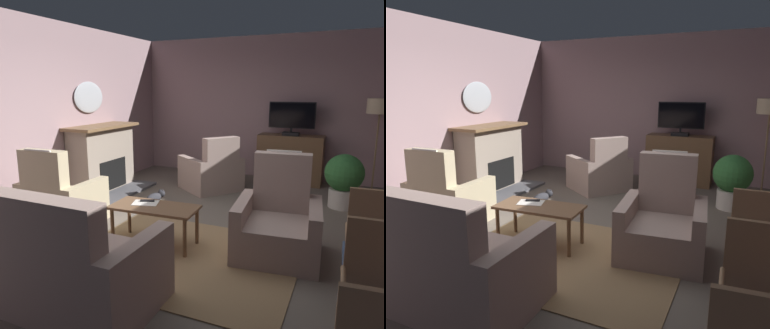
# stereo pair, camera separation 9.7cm
# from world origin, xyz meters

# --- Properties ---
(ground_plane) EXTENTS (5.72, 7.54, 0.04)m
(ground_plane) POSITION_xyz_m (0.00, 0.00, -0.02)
(ground_plane) COLOR #665B51
(wall_back) EXTENTS (5.72, 0.10, 2.85)m
(wall_back) POSITION_xyz_m (0.00, 3.52, 1.42)
(wall_back) COLOR gray
(wall_back) RESTS_ON ground_plane
(wall_left) EXTENTS (0.10, 7.54, 2.85)m
(wall_left) POSITION_xyz_m (-2.61, 0.00, 1.42)
(wall_left) COLOR gray
(wall_left) RESTS_ON ground_plane
(rug_central) EXTENTS (2.41, 1.94, 0.01)m
(rug_central) POSITION_xyz_m (0.18, -0.57, 0.01)
(rug_central) COLOR #8E704C
(rug_central) RESTS_ON ground_plane
(fireplace) EXTENTS (0.93, 1.50, 1.19)m
(fireplace) POSITION_xyz_m (-2.28, 1.23, 0.57)
(fireplace) COLOR #4C4C51
(fireplace) RESTS_ON ground_plane
(wall_mirror_oval) EXTENTS (0.06, 0.74, 0.54)m
(wall_mirror_oval) POSITION_xyz_m (-2.53, 1.23, 1.66)
(wall_mirror_oval) COLOR #B2B7BF
(tv_cabinet) EXTENTS (1.22, 0.50, 0.94)m
(tv_cabinet) POSITION_xyz_m (0.67, 3.17, 0.45)
(tv_cabinet) COLOR #4A3523
(tv_cabinet) RESTS_ON ground_plane
(television) EXTENTS (0.86, 0.20, 0.63)m
(television) POSITION_xyz_m (0.67, 3.12, 1.27)
(television) COLOR black
(television) RESTS_ON tv_cabinet
(coffee_table) EXTENTS (1.04, 0.54, 0.48)m
(coffee_table) POSITION_xyz_m (-0.28, -0.43, 0.42)
(coffee_table) COLOR brown
(coffee_table) RESTS_ON ground_plane
(tv_remote) EXTENTS (0.18, 0.12, 0.02)m
(tv_remote) POSITION_xyz_m (-0.43, -0.32, 0.49)
(tv_remote) COLOR black
(tv_remote) RESTS_ON coffee_table
(folded_newspaper) EXTENTS (0.35, 0.30, 0.01)m
(folded_newspaper) POSITION_xyz_m (-0.43, -0.38, 0.48)
(folded_newspaper) COLOR silver
(folded_newspaper) RESTS_ON coffee_table
(sofa_floral) EXTENTS (1.47, 0.92, 1.05)m
(sofa_floral) POSITION_xyz_m (-0.33, -1.78, 0.35)
(sofa_floral) COLOR #A3897F
(sofa_floral) RESTS_ON ground_plane
(armchair_by_fireplace) EXTENTS (0.94, 0.86, 1.08)m
(armchair_by_fireplace) POSITION_xyz_m (-1.76, -0.38, 0.33)
(armchair_by_fireplace) COLOR tan
(armchair_by_fireplace) RESTS_ON ground_plane
(armchair_angled_to_table) EXTENTS (1.24, 1.25, 0.99)m
(armchair_angled_to_table) POSITION_xyz_m (-0.52, 2.07, 0.31)
(armchair_angled_to_table) COLOR #A3897F
(armchair_angled_to_table) RESTS_ON ground_plane
(armchair_beside_cabinet) EXTENTS (0.98, 0.98, 1.11)m
(armchair_beside_cabinet) POSITION_xyz_m (1.08, -0.06, 0.33)
(armchair_beside_cabinet) COLOR #A3897F
(armchair_beside_cabinet) RESTS_ON ground_plane
(side_chair_mid_row) EXTENTS (0.46, 0.46, 1.02)m
(side_chair_mid_row) POSITION_xyz_m (1.99, -1.61, 0.53)
(side_chair_mid_row) COLOR #42567A
(side_chair_mid_row) RESTS_ON ground_plane
(side_chair_tucked_against_wall) EXTENTS (0.46, 0.51, 0.99)m
(side_chair_tucked_against_wall) POSITION_xyz_m (1.99, -0.78, 0.52)
(side_chair_tucked_against_wall) COLOR #42567A
(side_chair_tucked_against_wall) RESTS_ON ground_plane
(potted_plant_tall_palm_by_window) EXTENTS (0.58, 0.58, 0.84)m
(potted_plant_tall_palm_by_window) POSITION_xyz_m (1.68, 1.96, 0.47)
(potted_plant_tall_palm_by_window) COLOR beige
(potted_plant_tall_palm_by_window) RESTS_ON ground_plane
(cat) EXTENTS (0.20, 0.69, 0.19)m
(cat) POSITION_xyz_m (-1.08, 0.95, 0.09)
(cat) COLOR #2D2D33
(cat) RESTS_ON ground_plane
(floor_lamp) EXTENTS (0.42, 0.42, 1.65)m
(floor_lamp) POSITION_xyz_m (2.14, 3.06, 1.38)
(floor_lamp) COLOR #4C4233
(floor_lamp) RESTS_ON ground_plane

